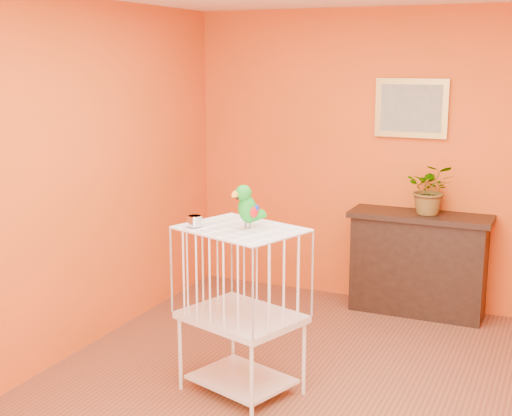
% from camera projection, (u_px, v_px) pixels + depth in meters
% --- Properties ---
extents(ground, '(4.50, 4.50, 0.00)m').
position_uv_depth(ground, '(322.00, 413.00, 4.44)').
color(ground, brown).
rests_on(ground, ground).
extents(room_shell, '(4.50, 4.50, 4.50)m').
position_uv_depth(room_shell, '(327.00, 161.00, 4.11)').
color(room_shell, '#E44C15').
rests_on(room_shell, ground).
extents(console_cabinet, '(1.19, 0.43, 0.88)m').
position_uv_depth(console_cabinet, '(418.00, 263.00, 6.11)').
color(console_cabinet, black).
rests_on(console_cabinet, ground).
extents(potted_plant, '(0.45, 0.49, 0.34)m').
position_uv_depth(potted_plant, '(430.00, 196.00, 5.92)').
color(potted_plant, '#26722D').
rests_on(potted_plant, console_cabinet).
extents(framed_picture, '(0.62, 0.04, 0.50)m').
position_uv_depth(framed_picture, '(411.00, 108.00, 6.06)').
color(framed_picture, gold).
rests_on(framed_picture, room_shell).
extents(birdcage, '(0.86, 0.75, 1.11)m').
position_uv_depth(birdcage, '(241.00, 309.00, 4.60)').
color(birdcage, silver).
rests_on(birdcage, ground).
extents(feed_cup, '(0.09, 0.09, 0.07)m').
position_uv_depth(feed_cup, '(195.00, 221.00, 4.53)').
color(feed_cup, silver).
rests_on(feed_cup, birdcage).
extents(parrot, '(0.18, 0.25, 0.29)m').
position_uv_depth(parrot, '(247.00, 206.00, 4.46)').
color(parrot, '#59544C').
rests_on(parrot, birdcage).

